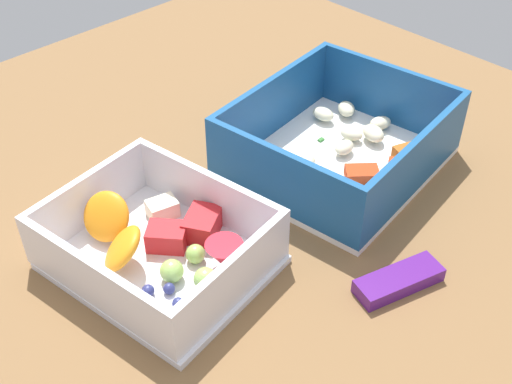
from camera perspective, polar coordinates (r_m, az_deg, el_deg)
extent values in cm
cube|color=brown|center=(56.71, -1.28, -2.77)|extent=(80.00, 80.00, 2.00)
cube|color=white|center=(61.83, 7.10, 2.57)|extent=(20.38, 18.24, 0.60)
cube|color=#19518C|center=(66.65, 11.54, 8.47)|extent=(2.61, 15.99, 6.11)
cube|color=#19518C|center=(53.78, 2.21, 0.97)|extent=(2.61, 15.99, 6.11)
cube|color=#19518C|center=(57.17, 13.86, 2.33)|extent=(17.25, 2.77, 6.11)
cube|color=#19518C|center=(63.45, 1.44, 7.61)|extent=(17.25, 2.77, 6.11)
ellipsoid|color=beige|center=(67.72, 7.93, 7.25)|extent=(2.83, 2.90, 1.19)
ellipsoid|color=beige|center=(64.17, 8.20, 5.15)|extent=(2.23, 2.61, 1.10)
ellipsoid|color=beige|center=(66.61, 5.92, 6.82)|extent=(1.74, 2.42, 1.18)
ellipsoid|color=beige|center=(59.83, 4.24, 2.69)|extent=(2.55, 2.01, 1.14)
ellipsoid|color=beige|center=(62.09, 7.76, 3.91)|extent=(2.47, 1.94, 1.11)
ellipsoid|color=beige|center=(64.22, 10.26, 5.09)|extent=(2.70, 3.12, 1.31)
ellipsoid|color=beige|center=(66.10, 10.84, 5.98)|extent=(2.67, 2.24, 1.14)
ellipsoid|color=beige|center=(60.95, 1.08, 3.55)|extent=(2.33, 2.67, 1.11)
cube|color=#AD5B1E|center=(62.56, 13.37, 3.31)|extent=(3.44, 2.76, 1.38)
cube|color=red|center=(59.38, 9.27, 1.56)|extent=(3.51, 3.43, 1.05)
cube|color=#AD5B1E|center=(56.58, 5.16, 0.01)|extent=(3.14, 3.39, 1.41)
cube|color=red|center=(60.23, 12.44, 1.69)|extent=(3.76, 3.52, 1.04)
cube|color=#387A33|center=(60.22, -0.59, 2.25)|extent=(0.60, 0.40, 0.20)
cube|color=#387A33|center=(63.46, 8.20, 3.98)|extent=(0.60, 0.40, 0.20)
cube|color=#387A33|center=(57.61, 3.12, 0.19)|extent=(0.60, 0.40, 0.20)
cube|color=#387A33|center=(58.45, 5.24, 0.73)|extent=(0.60, 0.40, 0.20)
cube|color=#387A33|center=(64.05, 5.72, 4.58)|extent=(0.60, 0.40, 0.20)
cube|color=#387A33|center=(60.31, 0.99, 2.31)|extent=(0.60, 0.40, 0.20)
cube|color=white|center=(52.19, -8.46, -5.94)|extent=(15.19, 17.50, 0.60)
cube|color=white|center=(53.66, -4.14, -0.26)|extent=(2.89, 15.69, 4.60)
cube|color=white|center=(47.71, -13.95, -7.86)|extent=(2.89, 15.69, 4.60)
cube|color=white|center=(46.60, -1.98, -7.76)|extent=(11.79, 2.32, 4.60)
cube|color=white|center=(54.97, -14.41, -0.49)|extent=(11.79, 2.32, 4.60)
ellipsoid|color=orange|center=(50.26, -11.62, -4.87)|extent=(5.49, 5.50, 3.86)
ellipsoid|color=orange|center=(53.09, -13.01, -2.10)|extent=(4.89, 5.15, 4.09)
cube|color=red|center=(52.24, -7.83, -3.92)|extent=(3.76, 3.85, 1.85)
cube|color=#F4EACC|center=(55.17, -8.21, -1.44)|extent=(2.85, 2.41, 1.48)
cube|color=red|center=(52.64, -4.44, -3.08)|extent=(4.17, 3.87, 2.02)
sphere|color=#9ECC60|center=(49.54, -7.40, -6.88)|extent=(1.82, 1.82, 1.82)
sphere|color=#9ECC60|center=(48.74, -4.46, -7.61)|extent=(1.80, 1.80, 1.80)
sphere|color=#9ECC60|center=(50.82, -5.33, -5.42)|extent=(1.55, 1.55, 1.55)
cone|color=red|center=(49.92, -2.78, -5.61)|extent=(2.98, 2.98, 2.38)
sphere|color=navy|center=(46.45, -7.90, -11.75)|extent=(1.11, 1.11, 1.11)
sphere|color=navy|center=(47.93, -6.83, -9.68)|extent=(0.91, 0.91, 0.91)
sphere|color=navy|center=(47.32, -5.74, -10.20)|extent=(1.14, 1.14, 1.14)
sphere|color=navy|center=(48.97, -7.63, -8.40)|extent=(0.90, 0.90, 0.90)
sphere|color=navy|center=(47.87, -8.87, -9.92)|extent=(1.03, 1.03, 1.03)
sphere|color=navy|center=(49.03, -9.45, -8.53)|extent=(0.96, 0.96, 0.96)
cube|color=#51197A|center=(50.88, 12.41, -7.59)|extent=(7.40, 4.37, 1.20)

